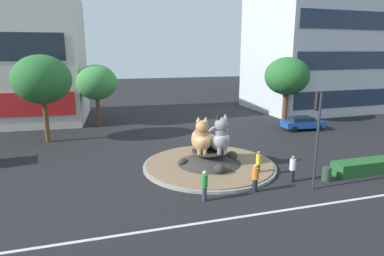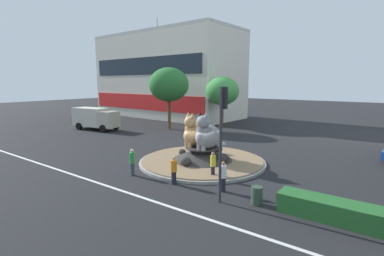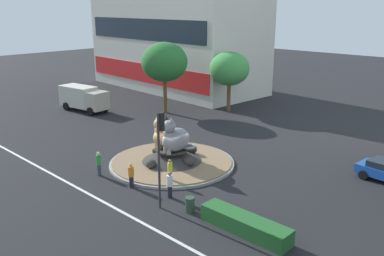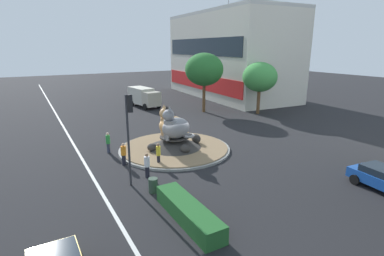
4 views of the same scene
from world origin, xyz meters
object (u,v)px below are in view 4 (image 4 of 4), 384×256
object	(u,v)px
cat_statue_grey	(175,127)
traffic_light_mast	(129,124)
pedestrian_green_shirt	(108,142)
shophouse_block	(229,55)
pedestrian_yellow_shirt	(158,154)
pedestrian_white_shirt	(147,165)
delivery_box_truck	(144,96)
second_tree_near_tower	(260,77)
litter_bin	(153,185)
third_tree_left	(204,70)
pedestrian_orange_shirt	(124,154)
cat_statue_calico	(171,124)

from	to	relation	value
cat_statue_grey	traffic_light_mast	bearing A→B (deg)	39.75
traffic_light_mast	pedestrian_green_shirt	world-z (taller)	traffic_light_mast
shophouse_block	pedestrian_yellow_shirt	xyz separation A→B (m)	(24.11, -23.87, -6.13)
pedestrian_white_shirt	delivery_box_truck	size ratio (longest dim) A/B	0.27
pedestrian_green_shirt	delivery_box_truck	xyz separation A→B (m)	(-17.06, 9.55, 0.58)
pedestrian_green_shirt	second_tree_near_tower	bearing A→B (deg)	31.75
shophouse_block	pedestrian_green_shirt	xyz separation A→B (m)	(19.58, -26.37, -6.11)
cat_statue_grey	shophouse_block	bearing A→B (deg)	-133.42
shophouse_block	litter_bin	world-z (taller)	shophouse_block
traffic_light_mast	third_tree_left	xyz separation A→B (m)	(-16.45, 15.49, 1.63)
second_tree_near_tower	pedestrian_orange_shirt	xyz separation A→B (m)	(8.47, -20.46, -3.85)
traffic_light_mast	pedestrian_orange_shirt	distance (m)	4.68
shophouse_block	pedestrian_green_shirt	bearing A→B (deg)	-50.10
cat_statue_grey	pedestrian_orange_shirt	world-z (taller)	cat_statue_grey
third_tree_left	pedestrian_orange_shirt	xyz separation A→B (m)	(12.97, -14.96, -4.71)
third_tree_left	pedestrian_green_shirt	world-z (taller)	third_tree_left
pedestrian_orange_shirt	third_tree_left	bearing A→B (deg)	-10.84
cat_statue_calico	second_tree_near_tower	size ratio (longest dim) A/B	0.40
cat_statue_calico	litter_bin	bearing A→B (deg)	70.93
shophouse_block	pedestrian_green_shirt	distance (m)	33.41
cat_statue_calico	pedestrian_orange_shirt	size ratio (longest dim) A/B	1.57
pedestrian_orange_shirt	pedestrian_green_shirt	bearing A→B (deg)	43.71
traffic_light_mast	pedestrian_white_shirt	world-z (taller)	traffic_light_mast
traffic_light_mast	delivery_box_truck	bearing A→B (deg)	68.99
pedestrian_white_shirt	pedestrian_orange_shirt	bearing A→B (deg)	-61.72
second_tree_near_tower	delivery_box_truck	size ratio (longest dim) A/B	1.04
pedestrian_orange_shirt	shophouse_block	bearing A→B (deg)	-10.63
cat_statue_calico	second_tree_near_tower	world-z (taller)	second_tree_near_tower
pedestrian_orange_shirt	pedestrian_yellow_shirt	xyz separation A→B (m)	(1.34, 2.19, 0.03)
delivery_box_truck	litter_bin	world-z (taller)	delivery_box_truck
cat_statue_grey	third_tree_left	xyz separation A→B (m)	(-12.40, 10.49, 3.38)
cat_statue_calico	third_tree_left	size ratio (longest dim) A/B	0.34
cat_statue_grey	litter_bin	distance (m)	7.27
cat_statue_grey	pedestrian_orange_shirt	size ratio (longest dim) A/B	1.65
pedestrian_yellow_shirt	traffic_light_mast	bearing A→B (deg)	-4.79
pedestrian_yellow_shirt	pedestrian_white_shirt	distance (m)	2.17
pedestrian_white_shirt	third_tree_left	bearing A→B (deg)	-117.07
third_tree_left	pedestrian_yellow_shirt	world-z (taller)	third_tree_left
shophouse_block	pedestrian_yellow_shirt	size ratio (longest dim) A/B	15.56
pedestrian_white_shirt	delivery_box_truck	world-z (taller)	delivery_box_truck
delivery_box_truck	pedestrian_white_shirt	bearing A→B (deg)	-28.31
litter_bin	pedestrian_white_shirt	bearing A→B (deg)	167.66
cat_statue_grey	delivery_box_truck	bearing A→B (deg)	-102.86
cat_statue_grey	pedestrian_green_shirt	world-z (taller)	cat_statue_grey
pedestrian_green_shirt	litter_bin	world-z (taller)	pedestrian_green_shirt
cat_statue_grey	third_tree_left	world-z (taller)	third_tree_left
cat_statue_grey	shophouse_block	xyz separation A→B (m)	(-22.20, 21.59, 4.83)
pedestrian_yellow_shirt	litter_bin	world-z (taller)	pedestrian_yellow_shirt
second_tree_near_tower	cat_statue_grey	bearing A→B (deg)	-63.70
third_tree_left	pedestrian_yellow_shirt	distance (m)	19.74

